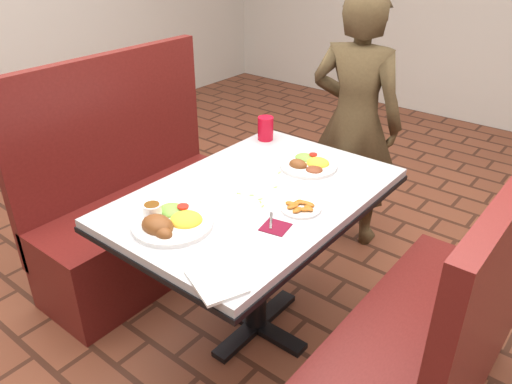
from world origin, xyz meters
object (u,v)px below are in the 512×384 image
Objects in this scene: booth_bench_left at (142,216)px; diner_person at (355,123)px; far_dinner_plate at (309,162)px; near_dinner_plate at (170,218)px; dining_table at (256,212)px; booth_bench_right at (424,357)px; plantain_plate at (301,207)px; red_tumbler at (266,128)px.

diner_person is (0.71, 1.01, 0.41)m from booth_bench_left.
near_dinner_plate is at bearing -99.36° from far_dinner_plate.
diner_person is at bearing 95.17° from dining_table.
booth_bench_right is 1.07m from near_dinner_plate.
diner_person is at bearing 131.40° from booth_bench_right.
near_dinner_plate is (-0.88, -0.40, 0.45)m from booth_bench_right.
booth_bench_right is 0.94m from far_dinner_plate.
plantain_plate is at bearing -179.88° from booth_bench_right.
booth_bench_right is 3.99× the size of near_dinner_plate.
near_dinner_plate is 0.75m from far_dinner_plate.
booth_bench_right is at bearing 0.00° from booth_bench_left.
near_dinner_plate is 1.16× the size of far_dinner_plate.
booth_bench_right is at bearing 123.03° from diner_person.
plantain_plate is at bearing 52.48° from near_dinner_plate.
red_tumbler is (-0.36, 0.13, 0.04)m from far_dinner_plate.
booth_bench_left is 0.83m from red_tumbler.
near_dinner_plate is 0.91m from red_tumbler.
booth_bench_left is at bearing 180.00° from booth_bench_right.
plantain_plate is (0.22, -0.00, 0.11)m from dining_table.
plantain_plate is at bearing -0.07° from booth_bench_left.
dining_table is at bearing -56.14° from red_tumbler.
booth_bench_right is at bearing 0.12° from plantain_plate.
dining_table is 1.01× the size of booth_bench_right.
diner_person reaches higher than plantain_plate.
diner_person is 9.26× the size of plantain_plate.
diner_person is 5.68× the size of far_dinner_plate.
far_dinner_plate is 1.63× the size of plantain_plate.
booth_bench_right is (0.80, 0.00, -0.32)m from dining_table.
booth_bench_left is 1.60m from booth_bench_right.
dining_table is 10.05× the size of red_tumbler.
diner_person reaches higher than dining_table.
near_dinner_plate is at bearing -101.66° from dining_table.
booth_bench_left is at bearing 180.00° from dining_table.
red_tumbler is (-1.12, 0.47, 0.48)m from booth_bench_right.
plantain_plate reaches higher than dining_table.
red_tumbler is (-0.32, 0.47, 0.16)m from dining_table.
booth_bench_right is 0.72m from plantain_plate.
far_dinner_plate is 0.39m from plantain_plate.
far_dinner_plate is at bearing 83.39° from dining_table.
booth_bench_left is 9.95× the size of red_tumbler.
diner_person is at bearing 90.34° from near_dinner_plate.
far_dinner_plate is at bearing 80.64° from near_dinner_plate.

